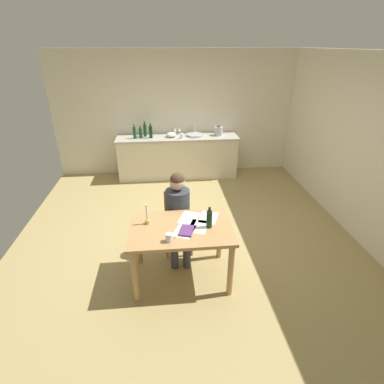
{
  "coord_description": "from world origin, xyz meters",
  "views": [
    {
      "loc": [
        -0.3,
        -4.02,
        2.67
      ],
      "look_at": [
        0.06,
        -0.35,
        0.85
      ],
      "focal_mm": 28.18,
      "sensor_mm": 36.0,
      "label": 1
    }
  ],
  "objects_px": {
    "person_seated": "(178,211)",
    "book_magazine": "(187,231)",
    "wine_glass_by_kettle": "(175,130)",
    "teacup_on_counter": "(182,136)",
    "wine_bottle_on_table": "(209,219)",
    "bottle_wine_red": "(145,130)",
    "candlestick": "(147,218)",
    "chair_at_table": "(178,218)",
    "bottle_vinegar": "(141,133)",
    "stovetop_kettle": "(219,131)",
    "dining_table": "(181,236)",
    "bottle_oil": "(135,133)",
    "wine_glass_near_sink": "(179,129)",
    "coffee_mug": "(169,237)",
    "bottle_sauce": "(151,132)",
    "mixing_bowl": "(171,135)",
    "sink_unit": "(195,135)"
  },
  "relations": [
    {
      "from": "candlestick",
      "to": "bottle_vinegar",
      "type": "bearing_deg",
      "value": 94.24
    },
    {
      "from": "chair_at_table",
      "to": "stovetop_kettle",
      "type": "xyz_separation_m",
      "value": [
        1.03,
        2.64,
        0.53
      ]
    },
    {
      "from": "dining_table",
      "to": "sink_unit",
      "type": "height_order",
      "value": "sink_unit"
    },
    {
      "from": "mixing_bowl",
      "to": "person_seated",
      "type": "bearing_deg",
      "value": -90.37
    },
    {
      "from": "dining_table",
      "to": "sink_unit",
      "type": "bearing_deg",
      "value": 81.01
    },
    {
      "from": "mixing_bowl",
      "to": "stovetop_kettle",
      "type": "height_order",
      "value": "stovetop_kettle"
    },
    {
      "from": "wine_glass_near_sink",
      "to": "book_magazine",
      "type": "bearing_deg",
      "value": -92.15
    },
    {
      "from": "bottle_wine_red",
      "to": "wine_glass_by_kettle",
      "type": "distance_m",
      "value": 0.63
    },
    {
      "from": "book_magazine",
      "to": "bottle_wine_red",
      "type": "relative_size",
      "value": 0.69
    },
    {
      "from": "chair_at_table",
      "to": "bottle_oil",
      "type": "height_order",
      "value": "bottle_oil"
    },
    {
      "from": "book_magazine",
      "to": "bottle_vinegar",
      "type": "relative_size",
      "value": 0.87
    },
    {
      "from": "wine_bottle_on_table",
      "to": "bottle_wine_red",
      "type": "distance_m",
      "value": 3.5
    },
    {
      "from": "sink_unit",
      "to": "wine_bottle_on_table",
      "type": "bearing_deg",
      "value": -93.3
    },
    {
      "from": "mixing_bowl",
      "to": "wine_glass_near_sink",
      "type": "xyz_separation_m",
      "value": [
        0.18,
        0.18,
        0.06
      ]
    },
    {
      "from": "wine_glass_by_kettle",
      "to": "teacup_on_counter",
      "type": "relative_size",
      "value": 1.32
    },
    {
      "from": "wine_glass_by_kettle",
      "to": "bottle_oil",
      "type": "bearing_deg",
      "value": -165.77
    },
    {
      "from": "candlestick",
      "to": "wine_glass_by_kettle",
      "type": "xyz_separation_m",
      "value": [
        0.48,
        3.32,
        0.19
      ]
    },
    {
      "from": "person_seated",
      "to": "book_magazine",
      "type": "distance_m",
      "value": 0.6
    },
    {
      "from": "wine_bottle_on_table",
      "to": "wine_glass_by_kettle",
      "type": "xyz_separation_m",
      "value": [
        -0.24,
        3.46,
        0.15
      ]
    },
    {
      "from": "mixing_bowl",
      "to": "wine_glass_by_kettle",
      "type": "relative_size",
      "value": 1.4
    },
    {
      "from": "bottle_wine_red",
      "to": "bottle_sauce",
      "type": "distance_m",
      "value": 0.18
    },
    {
      "from": "candlestick",
      "to": "wine_glass_near_sink",
      "type": "relative_size",
      "value": 1.7
    },
    {
      "from": "coffee_mug",
      "to": "stovetop_kettle",
      "type": "bearing_deg",
      "value": 71.81
    },
    {
      "from": "book_magazine",
      "to": "dining_table",
      "type": "bearing_deg",
      "value": 137.88
    },
    {
      "from": "wine_bottle_on_table",
      "to": "stovetop_kettle",
      "type": "height_order",
      "value": "stovetop_kettle"
    },
    {
      "from": "dining_table",
      "to": "candlestick",
      "type": "xyz_separation_m",
      "value": [
        -0.39,
        0.12,
        0.19
      ]
    },
    {
      "from": "coffee_mug",
      "to": "bottle_oil",
      "type": "height_order",
      "value": "bottle_oil"
    },
    {
      "from": "chair_at_table",
      "to": "wine_bottle_on_table",
      "type": "bearing_deg",
      "value": -63.57
    },
    {
      "from": "bottle_oil",
      "to": "coffee_mug",
      "type": "bearing_deg",
      "value": -80.18
    },
    {
      "from": "dining_table",
      "to": "wine_glass_by_kettle",
      "type": "bearing_deg",
      "value": 88.48
    },
    {
      "from": "person_seated",
      "to": "candlestick",
      "type": "height_order",
      "value": "person_seated"
    },
    {
      "from": "chair_at_table",
      "to": "teacup_on_counter",
      "type": "xyz_separation_m",
      "value": [
        0.23,
        2.49,
        0.48
      ]
    },
    {
      "from": "candlestick",
      "to": "sink_unit",
      "type": "distance_m",
      "value": 3.31
    },
    {
      "from": "dining_table",
      "to": "wine_glass_near_sink",
      "type": "distance_m",
      "value": 3.47
    },
    {
      "from": "coffee_mug",
      "to": "wine_glass_by_kettle",
      "type": "xyz_separation_m",
      "value": [
        0.23,
        3.7,
        0.22
      ]
    },
    {
      "from": "chair_at_table",
      "to": "bottle_oil",
      "type": "relative_size",
      "value": 2.94
    },
    {
      "from": "bottle_vinegar",
      "to": "dining_table",
      "type": "bearing_deg",
      "value": -79.15
    },
    {
      "from": "dining_table",
      "to": "book_magazine",
      "type": "relative_size",
      "value": 5.47
    },
    {
      "from": "person_seated",
      "to": "bottle_oil",
      "type": "distance_m",
      "value": 2.85
    },
    {
      "from": "bottle_vinegar",
      "to": "stovetop_kettle",
      "type": "distance_m",
      "value": 1.65
    },
    {
      "from": "bottle_oil",
      "to": "mixing_bowl",
      "type": "height_order",
      "value": "bottle_oil"
    },
    {
      "from": "wine_bottle_on_table",
      "to": "chair_at_table",
      "type": "bearing_deg",
      "value": 116.43
    },
    {
      "from": "chair_at_table",
      "to": "bottle_vinegar",
      "type": "relative_size",
      "value": 3.38
    },
    {
      "from": "dining_table",
      "to": "candlestick",
      "type": "bearing_deg",
      "value": 163.11
    },
    {
      "from": "coffee_mug",
      "to": "bottle_sauce",
      "type": "xyz_separation_m",
      "value": [
        -0.27,
        3.5,
        0.23
      ]
    },
    {
      "from": "chair_at_table",
      "to": "bottle_sauce",
      "type": "height_order",
      "value": "bottle_sauce"
    },
    {
      "from": "bottle_oil",
      "to": "teacup_on_counter",
      "type": "bearing_deg",
      "value": -5.16
    },
    {
      "from": "book_magazine",
      "to": "wine_bottle_on_table",
      "type": "distance_m",
      "value": 0.3
    },
    {
      "from": "bottle_sauce",
      "to": "teacup_on_counter",
      "type": "xyz_separation_m",
      "value": [
        0.64,
        -0.1,
        -0.08
      ]
    },
    {
      "from": "candlestick",
      "to": "mixing_bowl",
      "type": "xyz_separation_m",
      "value": [
        0.4,
        3.14,
        0.13
      ]
    }
  ]
}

